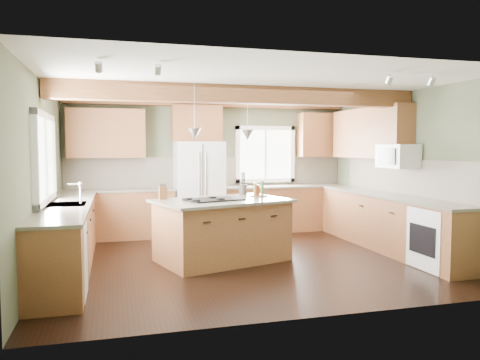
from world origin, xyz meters
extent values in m
plane|color=black|center=(0.00, 0.00, 0.00)|extent=(5.60, 5.60, 0.00)
plane|color=silver|center=(0.00, 0.00, 2.60)|extent=(5.60, 5.60, 0.00)
plane|color=#474F38|center=(0.00, 2.50, 1.30)|extent=(5.60, 0.00, 5.60)
plane|color=#474F38|center=(-2.80, 0.00, 1.30)|extent=(0.00, 5.00, 5.00)
plane|color=#474F38|center=(2.80, 0.00, 1.30)|extent=(0.00, 5.00, 5.00)
cube|color=#532917|center=(0.00, 0.04, 2.47)|extent=(5.55, 0.26, 0.26)
cube|color=#532917|center=(0.00, 2.40, 2.54)|extent=(5.55, 0.20, 0.10)
cube|color=brown|center=(0.00, 2.48, 1.21)|extent=(5.58, 0.03, 0.58)
cube|color=brown|center=(2.78, 0.05, 1.21)|extent=(0.03, 3.70, 0.58)
cube|color=brown|center=(-1.79, 2.20, 0.44)|extent=(2.02, 0.60, 0.88)
cube|color=#484034|center=(-1.79, 2.20, 0.90)|extent=(2.06, 0.64, 0.04)
cube|color=brown|center=(1.49, 2.20, 0.44)|extent=(2.62, 0.60, 0.88)
cube|color=#484034|center=(1.49, 2.20, 0.90)|extent=(2.66, 0.64, 0.04)
cube|color=brown|center=(-2.50, 0.05, 0.44)|extent=(0.60, 3.70, 0.88)
cube|color=#484034|center=(-2.50, 0.05, 0.90)|extent=(0.64, 3.74, 0.04)
cube|color=brown|center=(2.50, 0.05, 0.44)|extent=(0.60, 3.70, 0.88)
cube|color=#484034|center=(2.50, 0.05, 0.90)|extent=(0.64, 3.74, 0.04)
cube|color=brown|center=(-1.99, 2.33, 1.95)|extent=(1.40, 0.35, 0.90)
cube|color=brown|center=(-0.30, 2.33, 2.15)|extent=(0.96, 0.35, 0.70)
cube|color=brown|center=(2.62, 0.90, 1.95)|extent=(0.35, 2.20, 0.90)
cube|color=brown|center=(2.30, 2.33, 1.95)|extent=(0.90, 0.35, 0.90)
cube|color=white|center=(-2.78, 0.05, 1.55)|extent=(0.04, 1.60, 1.05)
cube|color=white|center=(1.15, 2.48, 1.55)|extent=(1.10, 0.04, 1.00)
cube|color=#262628|center=(-2.50, 0.05, 0.91)|extent=(0.50, 0.65, 0.03)
cylinder|color=#B2B2B7|center=(-2.32, 0.05, 1.05)|extent=(0.02, 0.02, 0.28)
cube|color=white|center=(-2.49, -1.25, 0.43)|extent=(0.60, 0.60, 0.84)
cube|color=white|center=(2.49, -1.25, 0.43)|extent=(0.60, 0.72, 0.84)
cube|color=white|center=(2.58, -0.05, 1.55)|extent=(0.40, 0.70, 0.38)
cone|color=#B2B2B7|center=(-0.75, -0.09, 1.88)|extent=(0.18, 0.18, 0.16)
cone|color=#B2B2B7|center=(0.11, 0.17, 1.88)|extent=(0.18, 0.18, 0.16)
cube|color=silver|center=(-0.30, 2.12, 0.90)|extent=(0.90, 0.74, 1.80)
cube|color=olive|center=(-0.32, 0.04, 0.44)|extent=(2.03, 1.57, 0.88)
cube|color=#484034|center=(-0.32, 0.04, 0.90)|extent=(2.18, 1.72, 0.04)
cube|color=black|center=(-0.47, -0.01, 0.93)|extent=(0.89, 0.72, 0.02)
cube|color=brown|center=(-1.17, 0.26, 1.02)|extent=(0.12, 0.10, 0.19)
cylinder|color=#423835|center=(0.18, 0.67, 1.00)|extent=(0.16, 0.16, 0.17)
camera|label=1|loc=(-1.87, -6.70, 1.69)|focal=35.00mm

